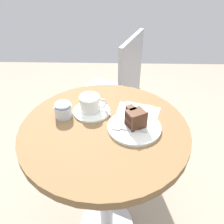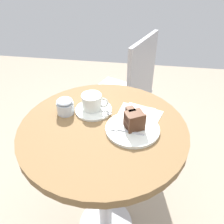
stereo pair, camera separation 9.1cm
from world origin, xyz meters
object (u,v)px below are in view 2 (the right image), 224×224
Objects in this scene: coffee_cup at (92,101)px; teaspoon at (107,109)px; sugar_pot at (65,106)px; cake_plate at (133,129)px; saucer at (94,110)px; cake_slice at (134,120)px; cafe_chair at (128,89)px; fork at (122,130)px; napkin at (138,116)px.

teaspoon is at bearing -2.84° from coffee_cup.
cake_plate is at bearing -14.20° from sugar_pot.
sugar_pot reaches higher than saucer.
cafe_chair is at bearing 96.05° from cake_slice.
saucer is at bearing 149.29° from cake_plate.
fork reaches higher than napkin.
coffee_cup is at bearing -120.19° from teaspoon.
saucer is 0.77× the size of napkin.
cake_slice is at bearing -98.52° from napkin.
cake_plate is at bearing -31.15° from coffee_cup.
cake_slice is at bearing -12.69° from sugar_pot.
cake_slice is at bearing 74.41° from cake_plate.
cake_slice is (0.18, -0.10, 0.04)m from saucer.
cake_plate is at bearing 20.64° from teaspoon.
cake_slice is 0.06m from fork.
coffee_cup is 0.21m from cake_plate.
coffee_cup is 0.13× the size of cafe_chair.
coffee_cup is 0.20m from napkin.
cake_plate is at bearing -99.11° from napkin.
cafe_chair reaches higher than saucer.
cake_slice reaches higher than fork.
cake_plate is (0.12, -0.11, -0.00)m from teaspoon.
fork is (0.14, -0.13, -0.03)m from coffee_cup.
sugar_pot is (-0.22, -0.60, 0.25)m from cafe_chair.
cake_slice reaches higher than teaspoon.
fork is (-0.04, -0.03, -0.03)m from cake_slice.
cake_plate is (0.18, -0.11, -0.04)m from coffee_cup.
cafe_chair is 0.68m from sugar_pot.
coffee_cup is (-0.01, 0.00, 0.04)m from saucer.
cake_plate is (0.18, -0.10, 0.00)m from saucer.
cake_slice is 0.48× the size of napkin.
saucer is at bearing 11.65° from cafe_chair.
sugar_pot is at bearing -106.39° from teaspoon.
coffee_cup reaches higher than cake_plate.
cafe_chair is at bearing 95.81° from cake_plate.
cake_slice is (0.12, -0.10, 0.03)m from teaspoon.
cafe_chair is (0.11, 0.56, -0.26)m from coffee_cup.
coffee_cup is 1.16× the size of cake_slice.
coffee_cup is at bearing 11.03° from cafe_chair.
napkin is at bearing 81.48° from cake_slice.
cake_slice reaches higher than coffee_cup.
cafe_chair is (0.11, 0.56, -0.22)m from saucer.
cafe_chair reaches higher than cake_plate.
teaspoon reaches higher than cake_plate.
fork is 0.15× the size of cafe_chair.
cafe_chair reaches higher than sugar_pot.
fork is (0.08, -0.13, 0.00)m from teaspoon.
fork reaches higher than cake_plate.
coffee_cup is 0.63m from cafe_chair.
fork is at bearing -42.51° from coffee_cup.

